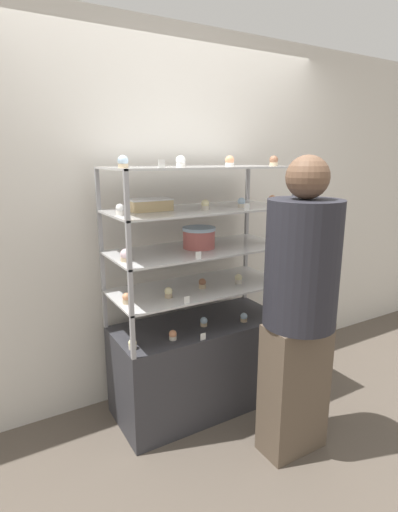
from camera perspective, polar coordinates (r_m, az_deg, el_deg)
name	(u,v)px	position (r m, az deg, el deg)	size (l,w,h in m)	color
ground_plane	(199,404)	(3.07, 0.00, -20.36)	(20.00, 20.00, 0.00)	brown
back_wall	(171,218)	(2.92, -4.06, 5.48)	(8.00, 0.05, 2.60)	silver
display_base	(199,364)	(2.90, 0.00, -15.21)	(1.17, 0.52, 0.63)	#333338
display_riser_lower	(199,288)	(2.67, 0.00, -4.66)	(1.17, 0.52, 0.26)	#99999E
display_riser_middle	(199,251)	(2.60, 0.00, 0.78)	(1.17, 0.52, 0.26)	#99999E
display_riser_upper	(199,211)	(2.56, 0.00, 6.48)	(1.17, 0.52, 0.26)	#99999E
display_riser_top	(199,169)	(2.54, 0.00, 12.34)	(1.17, 0.52, 0.26)	#99999E
layer_cake_centerpiece	(199,237)	(2.60, -0.01, 2.67)	(0.22, 0.22, 0.14)	#C66660
sheet_cake_frosted	(149,205)	(2.45, -7.09, 7.30)	(0.26, 0.15, 0.07)	#DBBC84
cupcake_0	(132,344)	(2.43, -9.49, -12.31)	(0.05, 0.05, 0.06)	beige
cupcake_1	(173,335)	(2.52, -3.76, -11.20)	(0.05, 0.05, 0.06)	beige
cupcake_2	(204,322)	(2.70, 0.78, -9.36)	(0.05, 0.05, 0.06)	#CCB28C
cupcake_3	(244,317)	(2.79, 6.43, -8.70)	(0.05, 0.05, 0.06)	#CCB28C
cupcake_4	(270,309)	(2.96, 10.07, -7.45)	(0.05, 0.05, 0.06)	white
price_tag_0	(203,337)	(2.51, 0.58, -11.44)	(0.04, 0.00, 0.04)	white
cupcake_5	(127,298)	(2.39, -10.32, -5.98)	(0.05, 0.05, 0.07)	#CCB28C
cupcake_6	(168,293)	(2.46, -4.38, -5.23)	(0.05, 0.05, 0.07)	#CCB28C
cupcake_7	(203,283)	(2.62, 0.52, -3.93)	(0.05, 0.05, 0.07)	#CCB28C
cupcake_8	(238,279)	(2.74, 5.66, -3.26)	(0.05, 0.05, 0.07)	beige
cupcake_9	(270,274)	(2.89, 10.08, -2.49)	(0.05, 0.05, 0.07)	white
price_tag_1	(187,300)	(2.36, -1.74, -6.30)	(0.04, 0.00, 0.04)	white
cupcake_10	(126,255)	(2.31, -10.39, 0.08)	(0.06, 0.06, 0.07)	#CCB28C
cupcake_11	(273,238)	(2.80, 10.52, 2.52)	(0.06, 0.06, 0.07)	#CCB28C
price_tag_2	(198,255)	(2.32, -0.08, 0.10)	(0.04, 0.00, 0.04)	white
cupcake_12	(120,210)	(2.28, -11.20, 6.50)	(0.05, 0.05, 0.06)	white
cupcake_13	(205,205)	(2.47, 0.89, 7.31)	(0.05, 0.05, 0.06)	beige
cupcake_14	(241,203)	(2.60, 6.08, 7.57)	(0.05, 0.05, 0.06)	beige
cupcake_15	(272,200)	(2.81, 10.42, 7.89)	(0.05, 0.05, 0.06)	white
price_tag_3	(247,207)	(2.46, 6.86, 6.97)	(0.04, 0.00, 0.04)	white
cupcake_16	(123,162)	(2.20, -10.80, 13.05)	(0.06, 0.06, 0.07)	#CCB28C
cupcake_17	(181,162)	(2.39, -2.64, 13.33)	(0.06, 0.06, 0.07)	white
cupcake_18	(230,161)	(2.57, 4.40, 13.35)	(0.06, 0.06, 0.07)	white
cupcake_19	(274,161)	(2.78, 10.63, 13.20)	(0.06, 0.06, 0.07)	#CCB28C
price_tag_4	(162,164)	(2.15, -5.36, 12.99)	(0.04, 0.00, 0.04)	white
customer_figure	(299,304)	(2.32, 14.16, -6.64)	(0.41, 0.41, 1.74)	brown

